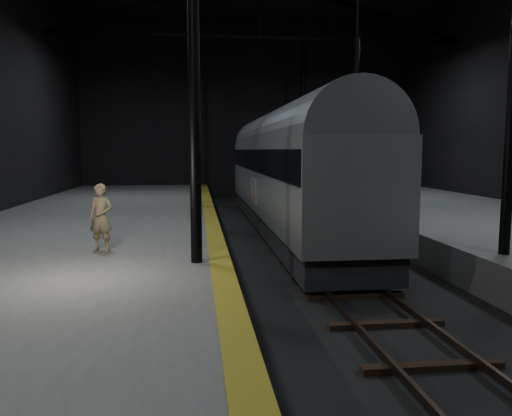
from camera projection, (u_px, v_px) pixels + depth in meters
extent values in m
plane|color=black|center=(316.00, 262.00, 16.02)|extent=(44.00, 44.00, 0.00)
cube|color=#565653|center=(74.00, 252.00, 15.07)|extent=(9.00, 43.80, 1.00)
cube|color=brown|center=(214.00, 233.00, 15.52)|extent=(0.50, 43.80, 0.01)
cube|color=#3F3328|center=(294.00, 257.00, 15.92)|extent=(0.08, 43.00, 0.14)
cube|color=#3F3328|center=(338.00, 256.00, 16.09)|extent=(0.08, 43.00, 0.14)
cube|color=black|center=(316.00, 260.00, 16.01)|extent=(2.40, 42.00, 0.12)
cylinder|color=black|center=(194.00, 39.00, 10.93)|extent=(0.26, 0.26, 10.00)
cylinder|color=black|center=(195.00, 97.00, 22.76)|extent=(0.26, 0.26, 10.00)
cylinder|color=black|center=(356.00, 99.00, 23.67)|extent=(0.26, 0.26, 10.00)
cylinder|color=black|center=(195.00, 115.00, 34.60)|extent=(0.26, 0.26, 10.00)
cylinder|color=black|center=(302.00, 116.00, 35.50)|extent=(0.26, 0.26, 10.00)
cube|color=black|center=(260.00, 38.00, 28.67)|extent=(23.60, 0.15, 0.18)
cube|color=#9DA0A5|center=(286.00, 176.00, 21.03)|extent=(2.81, 19.41, 2.91)
cube|color=black|center=(286.00, 219.00, 21.24)|extent=(2.57, 19.02, 0.82)
cube|color=black|center=(287.00, 160.00, 20.95)|extent=(2.87, 19.12, 0.87)
cylinder|color=slate|center=(287.00, 141.00, 20.86)|extent=(2.76, 19.22, 2.76)
cube|color=black|center=(328.00, 263.00, 14.58)|extent=(1.75, 2.14, 0.34)
cube|color=black|center=(264.00, 209.00, 27.98)|extent=(1.75, 2.14, 0.34)
cube|color=silver|center=(255.00, 192.00, 19.97)|extent=(0.04, 0.73, 1.02)
cube|color=silver|center=(252.00, 190.00, 21.12)|extent=(0.04, 0.73, 1.02)
cylinder|color=#B83016|center=(254.00, 198.00, 20.17)|extent=(0.03, 0.25, 0.25)
cylinder|color=#B83016|center=(251.00, 195.00, 21.32)|extent=(0.03, 0.25, 0.25)
imported|color=#8B7855|center=(101.00, 217.00, 12.69)|extent=(0.73, 0.60, 1.73)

